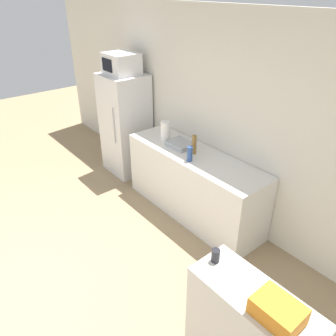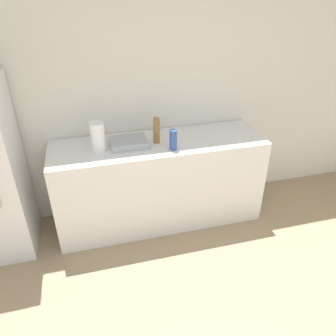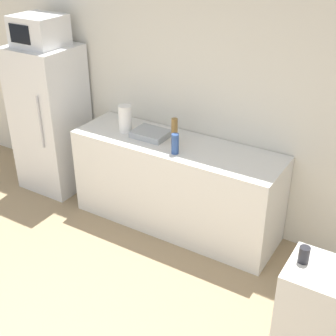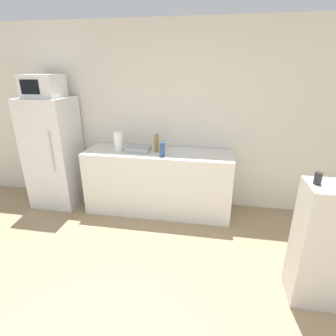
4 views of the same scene
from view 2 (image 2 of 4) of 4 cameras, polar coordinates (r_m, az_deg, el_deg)
name	(u,v)px [view 2 (image 2 of 4)]	position (r m, az deg, el deg)	size (l,w,h in m)	color
wall_back	(146,91)	(3.29, -3.84, 13.30)	(8.00, 0.06, 2.60)	silver
counter	(159,182)	(3.35, -1.52, -2.42)	(2.05, 0.62, 0.90)	silver
sink_basin	(129,142)	(3.07, -6.87, 4.45)	(0.34, 0.26, 0.06)	#9EA3A8
bottle_tall	(157,130)	(3.07, -2.01, 6.55)	(0.06, 0.06, 0.25)	olive
bottle_short	(173,140)	(2.95, 0.91, 4.91)	(0.07, 0.07, 0.19)	#2D4C8C
paper_towel_roll	(98,137)	(2.98, -12.12, 5.34)	(0.13, 0.13, 0.27)	white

